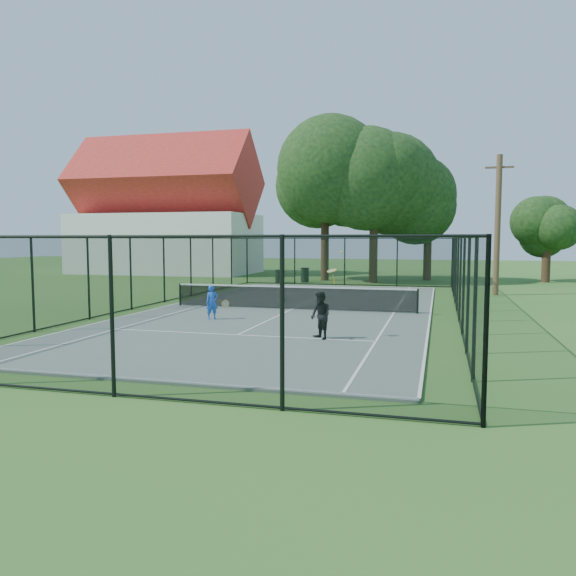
% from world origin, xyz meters
% --- Properties ---
extents(ground, '(120.00, 120.00, 0.00)m').
position_xyz_m(ground, '(0.00, 0.00, 0.00)').
color(ground, '#2C5B1F').
extents(tennis_court, '(11.00, 24.00, 0.06)m').
position_xyz_m(tennis_court, '(0.00, 0.00, 0.03)').
color(tennis_court, '#586860').
rests_on(tennis_court, ground).
extents(tennis_net, '(10.08, 0.08, 0.95)m').
position_xyz_m(tennis_net, '(0.00, 0.00, 0.58)').
color(tennis_net, black).
rests_on(tennis_net, tennis_court).
extents(fence, '(13.10, 26.10, 3.00)m').
position_xyz_m(fence, '(0.00, 0.00, 1.50)').
color(fence, black).
rests_on(fence, ground).
extents(tree_near_left, '(8.12, 8.12, 10.59)m').
position_xyz_m(tree_near_left, '(-2.08, 16.98, 6.52)').
color(tree_near_left, '#332114').
rests_on(tree_near_left, ground).
extents(tree_near_mid, '(7.16, 7.16, 9.37)m').
position_xyz_m(tree_near_mid, '(1.49, 15.61, 5.77)').
color(tree_near_mid, '#332114').
rests_on(tree_near_mid, ground).
extents(tree_near_right, '(5.66, 5.66, 7.81)m').
position_xyz_m(tree_near_right, '(4.92, 19.09, 4.96)').
color(tree_near_right, '#332114').
rests_on(tree_near_right, ground).
extents(tree_far_right, '(4.02, 4.02, 5.31)m').
position_xyz_m(tree_far_right, '(12.73, 19.14, 3.28)').
color(tree_far_right, '#332114').
rests_on(tree_far_right, ground).
extents(building, '(15.30, 8.15, 11.87)m').
position_xyz_m(building, '(-17.00, 22.00, 4.93)').
color(building, silver).
rests_on(building, ground).
extents(trash_bin_left, '(0.58, 0.58, 0.87)m').
position_xyz_m(trash_bin_left, '(-4.63, 14.15, 0.44)').
color(trash_bin_left, black).
rests_on(trash_bin_left, ground).
extents(trash_bin_right, '(0.58, 0.58, 0.99)m').
position_xyz_m(trash_bin_right, '(-3.01, 14.83, 0.50)').
color(trash_bin_right, black).
rests_on(trash_bin_right, ground).
extents(utility_pole, '(1.40, 0.30, 7.24)m').
position_xyz_m(utility_pole, '(8.63, 9.00, 3.68)').
color(utility_pole, '#4C3823').
rests_on(utility_pole, ground).
extents(player_blue, '(0.85, 0.51, 1.22)m').
position_xyz_m(player_blue, '(-2.03, -3.50, 0.67)').
color(player_blue, blue).
rests_on(player_blue, tennis_court).
extents(player_black, '(0.96, 0.91, 2.52)m').
position_xyz_m(player_black, '(2.53, -6.39, 0.75)').
color(player_black, black).
rests_on(player_black, tennis_court).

